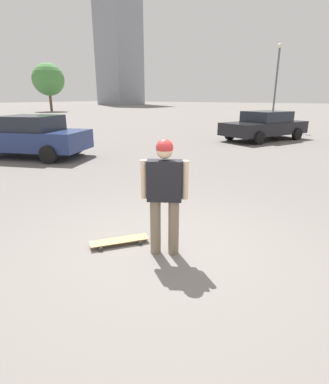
% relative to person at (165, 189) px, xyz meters
% --- Properties ---
extents(ground_plane, '(220.00, 220.00, 0.00)m').
position_rel_person_xyz_m(ground_plane, '(0.00, 0.00, -0.95)').
color(ground_plane, slate).
extents(person, '(0.40, 0.57, 1.63)m').
position_rel_person_xyz_m(person, '(0.00, 0.00, 0.00)').
color(person, '#7A6B56').
rests_on(person, ground_plane).
extents(skateboard, '(0.82, 0.71, 0.07)m').
position_rel_person_xyz_m(skateboard, '(0.16, -0.71, -0.89)').
color(skateboard, tan).
rests_on(skateboard, ground_plane).
extents(car_parked_near, '(3.18, 4.48, 1.50)m').
position_rel_person_xyz_m(car_parked_near, '(-3.39, -7.99, -0.19)').
color(car_parked_near, navy).
rests_on(car_parked_near, ground_plane).
extents(car_parked_far, '(5.03, 3.65, 1.44)m').
position_rel_person_xyz_m(car_parked_far, '(-12.68, -2.05, -0.21)').
color(car_parked_far, black).
rests_on(car_parked_far, ground_plane).
extents(building_block_distant, '(11.05, 8.04, 38.07)m').
position_rel_person_xyz_m(building_block_distant, '(-64.58, -55.88, 18.08)').
color(building_block_distant, gray).
rests_on(building_block_distant, ground_plane).
extents(tree_distant, '(4.62, 4.62, 6.87)m').
position_rel_person_xyz_m(tree_distant, '(-27.19, -37.95, 3.59)').
color(tree_distant, brown).
rests_on(tree_distant, ground_plane).
extents(lamp_post, '(0.28, 0.28, 5.33)m').
position_rel_person_xyz_m(lamp_post, '(-18.09, -3.00, 2.20)').
color(lamp_post, '#59595E').
rests_on(lamp_post, ground_plane).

